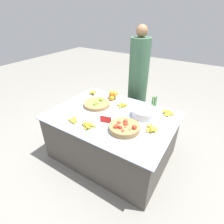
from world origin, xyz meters
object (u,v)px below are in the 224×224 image
object	(u,v)px
price_sign	(106,119)
vendor_person	(138,84)
lime_bowl	(97,104)
metal_bowl	(144,113)
tomato_basket	(124,127)

from	to	relation	value
price_sign	vendor_person	bearing A→B (deg)	80.77
lime_bowl	price_sign	size ratio (longest dim) A/B	2.72
lime_bowl	vendor_person	world-z (taller)	vendor_person
metal_bowl	price_sign	size ratio (longest dim) A/B	2.32
metal_bowl	vendor_person	bearing A→B (deg)	121.55
tomato_basket	lime_bowl	bearing A→B (deg)	153.97
tomato_basket	vendor_person	distance (m)	1.18
metal_bowl	vendor_person	world-z (taller)	vendor_person
lime_bowl	price_sign	bearing A→B (deg)	-39.45
metal_bowl	vendor_person	xyz separation A→B (m)	(-0.44, 0.71, 0.06)
tomato_basket	metal_bowl	xyz separation A→B (m)	(0.07, 0.41, 0.01)
lime_bowl	tomato_basket	size ratio (longest dim) A/B	1.06
tomato_basket	metal_bowl	distance (m)	0.41
tomato_basket	price_sign	xyz separation A→B (m)	(-0.27, 0.02, 0.01)
tomato_basket	vendor_person	world-z (taller)	vendor_person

